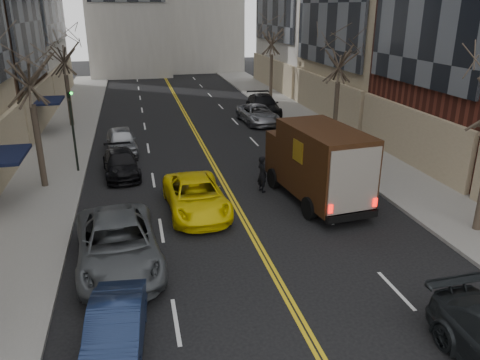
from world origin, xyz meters
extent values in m
cube|color=slate|center=(-9.00, 27.00, 0.07)|extent=(4.00, 66.00, 0.15)
cube|color=slate|center=(9.00, 27.00, 0.07)|extent=(4.00, 66.00, 0.15)
cube|color=black|center=(-10.00, 18.00, 2.40)|extent=(2.00, 3.00, 0.15)
cube|color=black|center=(-10.00, 31.00, 2.40)|extent=(2.00, 3.00, 0.15)
cube|color=black|center=(-10.90, 31.00, 1.35)|extent=(0.20, 3.00, 2.50)
cylinder|color=#382D23|center=(-8.80, 20.00, 2.17)|extent=(0.30, 0.30, 4.05)
cylinder|color=#382D23|center=(-8.80, 33.00, 1.99)|extent=(0.30, 0.30, 3.69)
cylinder|color=#382D23|center=(8.80, 25.00, 2.04)|extent=(0.30, 0.30, 3.78)
cylinder|color=#382D23|center=(8.80, 40.00, 2.22)|extent=(0.30, 0.30, 4.14)
cylinder|color=black|center=(-7.40, 22.00, 2.05)|extent=(0.12, 0.12, 3.80)
imported|color=black|center=(-7.40, 22.00, 4.40)|extent=(0.15, 0.18, 0.90)
sphere|color=#0CE526|center=(-7.25, 21.90, 4.35)|extent=(0.14, 0.14, 0.14)
cube|color=black|center=(3.72, 15.55, 0.56)|extent=(2.93, 6.74, 0.31)
cube|color=black|center=(3.47, 17.94, 1.58)|extent=(2.57, 1.98, 2.15)
cube|color=black|center=(3.78, 14.99, 2.04)|extent=(2.97, 5.24, 3.07)
cube|color=black|center=(4.06, 12.42, 0.56)|extent=(2.36, 0.43, 0.31)
cube|color=red|center=(3.04, 12.29, 1.02)|extent=(0.19, 0.08, 0.36)
cube|color=red|center=(5.07, 12.51, 1.02)|extent=(0.19, 0.08, 0.36)
cube|color=gold|center=(2.54, 14.91, 2.66)|extent=(0.14, 0.92, 0.92)
cube|color=gold|center=(5.01, 15.17, 2.66)|extent=(0.14, 0.92, 0.92)
cylinder|color=black|center=(2.29, 17.55, 0.49)|extent=(0.39, 1.01, 0.98)
cylinder|color=black|center=(4.69, 17.81, 0.49)|extent=(0.39, 1.01, 0.98)
cylinder|color=black|center=(2.71, 13.69, 0.49)|extent=(0.39, 1.01, 0.98)
cylinder|color=black|center=(5.10, 13.95, 0.49)|extent=(0.39, 1.01, 0.98)
imported|color=yellow|center=(-1.85, 15.51, 0.74)|extent=(2.64, 5.38, 1.47)
imported|color=black|center=(1.61, 17.22, 0.89)|extent=(0.58, 0.74, 1.79)
imported|color=#121D3B|center=(-5.12, 7.13, 0.65)|extent=(1.75, 4.08, 1.31)
imported|color=#4B4F53|center=(-5.10, 11.55, 0.82)|extent=(3.19, 6.12, 1.65)
imported|color=black|center=(-5.10, 21.21, 0.64)|extent=(2.17, 4.53, 1.27)
imported|color=#96999D|center=(-5.10, 25.52, 0.75)|extent=(2.09, 4.51, 1.50)
imported|color=#4C4E53|center=(6.30, 22.31, 0.75)|extent=(1.99, 4.65, 1.49)
imported|color=#93949A|center=(5.10, 31.06, 0.70)|extent=(2.65, 5.20, 1.41)
imported|color=black|center=(6.30, 33.73, 0.82)|extent=(2.76, 5.83, 1.64)
camera|label=1|loc=(-4.21, -3.31, 8.50)|focal=35.00mm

